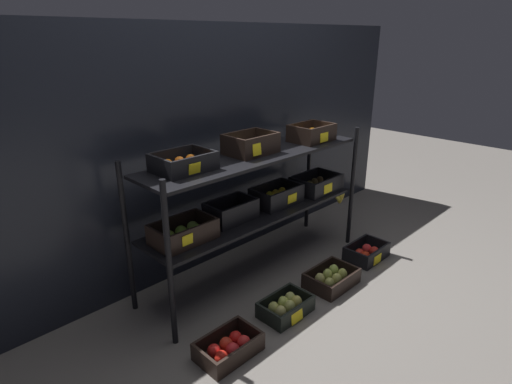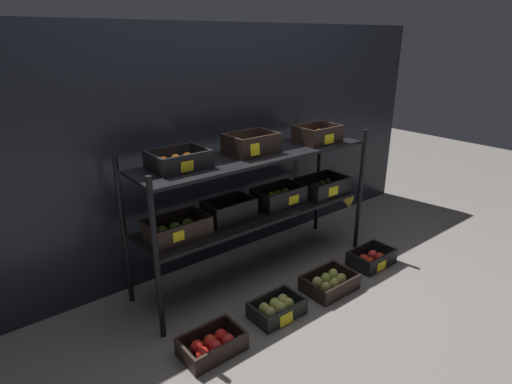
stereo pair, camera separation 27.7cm
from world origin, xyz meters
The scene contains 7 objects.
ground_plane centered at (0.00, 0.00, 0.00)m, with size 10.00×10.00×0.00m, color #605B56.
storefront_wall centered at (0.00, 0.42, 0.83)m, with size 4.08×0.12×1.66m, color black.
display_rack centered at (0.01, 0.00, 0.65)m, with size 1.81×0.46×0.99m.
crate_ground_apple_red centered at (-0.69, -0.49, 0.04)m, with size 0.33×0.21×0.10m.
crate_ground_pear centered at (-0.22, -0.48, 0.05)m, with size 0.31×0.22×0.10m.
crate_ground_center_pear centered at (0.23, -0.49, 0.05)m, with size 0.34×0.24×0.11m.
crate_ground_right_apple_red centered at (0.72, -0.46, 0.04)m, with size 0.33×0.22×0.11m.
Camera 2 is at (-1.63, -2.02, 1.58)m, focal length 29.26 mm.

